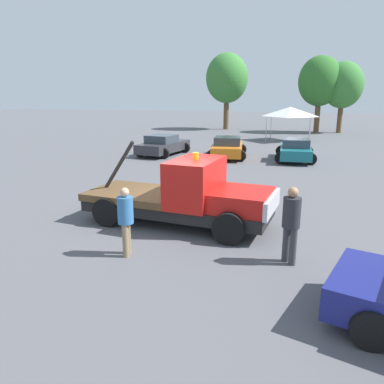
{
  "coord_description": "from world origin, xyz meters",
  "views": [
    {
      "loc": [
        3.89,
        -10.34,
        3.88
      ],
      "look_at": [
        0.5,
        0.0,
        1.05
      ],
      "focal_mm": 35.0,
      "sensor_mm": 36.0,
      "label": 1
    }
  ],
  "objects_px": {
    "tree_right": "(227,78)",
    "traffic_cone": "(199,181)",
    "canopy_tent_white": "(290,112)",
    "person_at_hood": "(126,217)",
    "tree_center": "(320,81)",
    "person_near_truck": "(291,220)",
    "parked_car_orange": "(227,147)",
    "parked_car_teal": "(295,150)",
    "parked_car_charcoal": "(163,145)",
    "tow_truck": "(187,197)",
    "tree_left": "(343,85)"
  },
  "relations": [
    {
      "from": "parked_car_charcoal",
      "to": "tree_right",
      "type": "bearing_deg",
      "value": 8.88
    },
    {
      "from": "parked_car_teal",
      "to": "tree_right",
      "type": "distance_m",
      "value": 22.22
    },
    {
      "from": "person_at_hood",
      "to": "traffic_cone",
      "type": "xyz_separation_m",
      "value": [
        -0.39,
        7.38,
        -0.75
      ]
    },
    {
      "from": "parked_car_orange",
      "to": "canopy_tent_white",
      "type": "distance_m",
      "value": 11.14
    },
    {
      "from": "tree_left",
      "to": "traffic_cone",
      "type": "bearing_deg",
      "value": -104.1
    },
    {
      "from": "tree_center",
      "to": "traffic_cone",
      "type": "distance_m",
      "value": 28.07
    },
    {
      "from": "parked_car_charcoal",
      "to": "tree_left",
      "type": "bearing_deg",
      "value": -23.39
    },
    {
      "from": "person_near_truck",
      "to": "traffic_cone",
      "type": "xyz_separation_m",
      "value": [
        -4.26,
        6.6,
        -0.82
      ]
    },
    {
      "from": "parked_car_charcoal",
      "to": "parked_car_teal",
      "type": "xyz_separation_m",
      "value": [
        8.49,
        0.5,
        -0.0
      ]
    },
    {
      "from": "parked_car_orange",
      "to": "parked_car_teal",
      "type": "bearing_deg",
      "value": -96.01
    },
    {
      "from": "traffic_cone",
      "to": "canopy_tent_white",
      "type": "bearing_deg",
      "value": 82.59
    },
    {
      "from": "person_near_truck",
      "to": "parked_car_teal",
      "type": "distance_m",
      "value": 15.01
    },
    {
      "from": "person_at_hood",
      "to": "tree_center",
      "type": "bearing_deg",
      "value": 69.01
    },
    {
      "from": "parked_car_orange",
      "to": "tree_right",
      "type": "relative_size",
      "value": 0.53
    },
    {
      "from": "parked_car_orange",
      "to": "parked_car_teal",
      "type": "xyz_separation_m",
      "value": [
        4.16,
        0.28,
        -0.0
      ]
    },
    {
      "from": "traffic_cone",
      "to": "parked_car_charcoal",
      "type": "bearing_deg",
      "value": 122.07
    },
    {
      "from": "tree_left",
      "to": "parked_car_charcoal",
      "type": "bearing_deg",
      "value": -121.05
    },
    {
      "from": "tree_center",
      "to": "tree_right",
      "type": "xyz_separation_m",
      "value": [
        -10.04,
        0.87,
        0.44
      ]
    },
    {
      "from": "tree_left",
      "to": "canopy_tent_white",
      "type": "bearing_deg",
      "value": -116.73
    },
    {
      "from": "tree_center",
      "to": "traffic_cone",
      "type": "xyz_separation_m",
      "value": [
        -4.67,
        -27.23,
        -5.0
      ]
    },
    {
      "from": "parked_car_charcoal",
      "to": "tree_center",
      "type": "height_order",
      "value": "tree_center"
    },
    {
      "from": "tow_truck",
      "to": "canopy_tent_white",
      "type": "relative_size",
      "value": 1.67
    },
    {
      "from": "person_near_truck",
      "to": "parked_car_orange",
      "type": "distance_m",
      "value": 15.5
    },
    {
      "from": "parked_car_charcoal",
      "to": "parked_car_orange",
      "type": "height_order",
      "value": "same"
    },
    {
      "from": "person_at_hood",
      "to": "tree_left",
      "type": "relative_size",
      "value": 0.24
    },
    {
      "from": "person_at_hood",
      "to": "tow_truck",
      "type": "bearing_deg",
      "value": 61.03
    },
    {
      "from": "tow_truck",
      "to": "traffic_cone",
      "type": "height_order",
      "value": "tow_truck"
    },
    {
      "from": "canopy_tent_white",
      "to": "person_near_truck",
      "type": "bearing_deg",
      "value": -85.86
    },
    {
      "from": "tow_truck",
      "to": "tree_left",
      "type": "relative_size",
      "value": 0.82
    },
    {
      "from": "canopy_tent_white",
      "to": "parked_car_charcoal",
      "type": "bearing_deg",
      "value": -124.37
    },
    {
      "from": "parked_car_teal",
      "to": "tree_right",
      "type": "relative_size",
      "value": 0.52
    },
    {
      "from": "parked_car_teal",
      "to": "parked_car_orange",
      "type": "bearing_deg",
      "value": 88.99
    },
    {
      "from": "tree_right",
      "to": "traffic_cone",
      "type": "xyz_separation_m",
      "value": [
        5.37,
        -28.1,
        -5.44
      ]
    },
    {
      "from": "tree_left",
      "to": "traffic_cone",
      "type": "distance_m",
      "value": 28.85
    },
    {
      "from": "canopy_tent_white",
      "to": "person_at_hood",
      "type": "bearing_deg",
      "value": -94.46
    },
    {
      "from": "parked_car_charcoal",
      "to": "parked_car_teal",
      "type": "height_order",
      "value": "same"
    },
    {
      "from": "parked_car_orange",
      "to": "tree_left",
      "type": "bearing_deg",
      "value": -30.95
    },
    {
      "from": "parked_car_charcoal",
      "to": "parked_car_orange",
      "type": "relative_size",
      "value": 1.01
    },
    {
      "from": "tow_truck",
      "to": "tree_left",
      "type": "bearing_deg",
      "value": 83.77
    },
    {
      "from": "parked_car_teal",
      "to": "traffic_cone",
      "type": "relative_size",
      "value": 8.07
    },
    {
      "from": "parked_car_teal",
      "to": "tree_center",
      "type": "bearing_deg",
      "value": -8.19
    },
    {
      "from": "canopy_tent_white",
      "to": "tree_center",
      "type": "bearing_deg",
      "value": 75.35
    },
    {
      "from": "tow_truck",
      "to": "parked_car_orange",
      "type": "bearing_deg",
      "value": 101.51
    },
    {
      "from": "person_near_truck",
      "to": "parked_car_orange",
      "type": "height_order",
      "value": "person_near_truck"
    },
    {
      "from": "tow_truck",
      "to": "traffic_cone",
      "type": "xyz_separation_m",
      "value": [
        -1.09,
        4.79,
        -0.64
      ]
    },
    {
      "from": "parked_car_orange",
      "to": "canopy_tent_white",
      "type": "bearing_deg",
      "value": -25.86
    },
    {
      "from": "parked_car_orange",
      "to": "tree_right",
      "type": "xyz_separation_m",
      "value": [
        -4.76,
        19.99,
        5.05
      ]
    },
    {
      "from": "parked_car_teal",
      "to": "tree_left",
      "type": "distance_m",
      "value": 19.98
    },
    {
      "from": "tow_truck",
      "to": "tree_center",
      "type": "bearing_deg",
      "value": 87.62
    },
    {
      "from": "parked_car_orange",
      "to": "parked_car_teal",
      "type": "height_order",
      "value": "same"
    }
  ]
}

